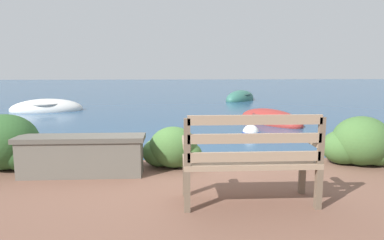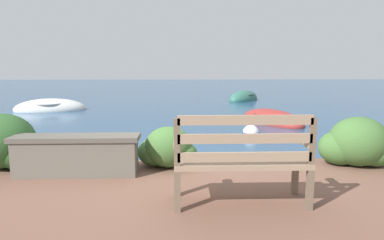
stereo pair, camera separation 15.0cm
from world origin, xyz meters
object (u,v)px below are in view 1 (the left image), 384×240
rowboat_mid (47,109)px  rowboat_far (240,99)px  park_bench (251,157)px  rowboat_nearest (270,120)px  mooring_buoy (251,133)px

rowboat_mid → rowboat_far: rowboat_far is taller
park_bench → rowboat_nearest: (2.03, 6.41, -0.64)m
park_bench → rowboat_nearest: 6.76m
rowboat_mid → rowboat_far: (7.82, 3.59, 0.00)m
park_bench → rowboat_far: size_ratio=0.56×
rowboat_mid → mooring_buoy: 8.08m
rowboat_nearest → park_bench: bearing=-42.2°
rowboat_mid → mooring_buoy: rowboat_mid is taller
rowboat_nearest → mooring_buoy: bearing=-52.4°
park_bench → rowboat_mid: park_bench is taller
rowboat_nearest → rowboat_far: 6.61m
rowboat_far → rowboat_nearest: bearing=33.3°
rowboat_mid → rowboat_far: bearing=-168.5°
park_bench → mooring_buoy: (1.04, 4.52, -0.64)m
park_bench → mooring_buoy: size_ratio=3.21×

